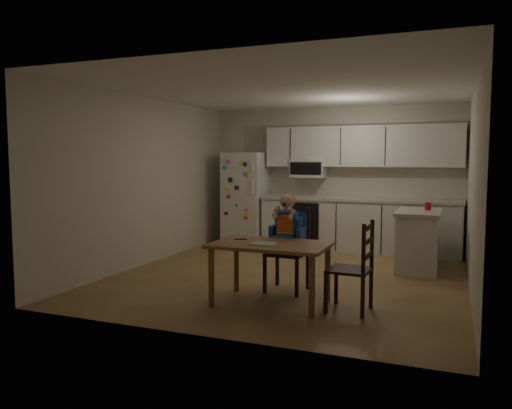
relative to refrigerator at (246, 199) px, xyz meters
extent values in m
cube|color=brown|center=(1.55, -2.15, -0.85)|extent=(4.50, 5.00, 0.01)
cube|color=beige|center=(1.55, 0.35, 0.40)|extent=(4.50, 0.02, 2.50)
cube|color=beige|center=(-0.70, -2.15, 0.40)|extent=(0.02, 5.00, 2.50)
cube|color=beige|center=(3.80, -2.15, 0.40)|extent=(0.02, 5.00, 2.50)
cube|color=white|center=(1.55, -2.15, 1.65)|extent=(4.50, 5.00, 0.01)
cube|color=silver|center=(0.00, 0.00, 0.00)|extent=(0.72, 0.70, 1.70)
cube|color=silver|center=(2.08, 0.05, -0.42)|extent=(3.34, 0.60, 0.86)
cube|color=beige|center=(2.08, 0.04, 0.04)|extent=(3.37, 0.62, 0.05)
cube|color=black|center=(1.16, -0.26, -0.42)|extent=(0.60, 0.02, 0.80)
cube|color=silver|center=(2.08, 0.18, 0.95)|extent=(3.34, 0.34, 0.70)
cube|color=silver|center=(1.16, 0.15, 0.57)|extent=(0.60, 0.38, 0.33)
cube|color=silver|center=(3.14, -1.07, -0.45)|extent=(0.55, 1.10, 0.80)
cube|color=beige|center=(3.14, -1.07, -0.02)|extent=(0.60, 1.15, 0.05)
cylinder|color=#B40F22|center=(3.25, -0.96, 0.06)|extent=(0.09, 0.09, 0.11)
cube|color=brown|center=(1.75, -3.48, -0.20)|extent=(1.25, 0.81, 0.04)
cylinder|color=brown|center=(1.20, -3.81, -0.53)|extent=(0.06, 0.06, 0.64)
cylinder|color=brown|center=(1.20, -3.15, -0.53)|extent=(0.06, 0.06, 0.64)
cylinder|color=brown|center=(2.31, -3.81, -0.53)|extent=(0.06, 0.06, 0.64)
cylinder|color=brown|center=(2.31, -3.15, -0.53)|extent=(0.06, 0.06, 0.64)
cube|color=#B4B4BA|center=(1.71, -3.57, -0.17)|extent=(0.27, 0.23, 0.01)
cylinder|color=#214DAB|center=(1.35, -3.39, -0.17)|extent=(0.12, 0.06, 0.02)
cube|color=black|center=(1.75, -2.91, -0.39)|extent=(0.46, 0.46, 0.03)
cube|color=black|center=(1.54, -3.10, -0.63)|extent=(0.04, 0.04, 0.44)
cube|color=black|center=(1.56, -2.70, -0.63)|extent=(0.04, 0.04, 0.44)
cube|color=black|center=(1.94, -3.12, -0.63)|extent=(0.04, 0.04, 0.44)
cube|color=black|center=(1.96, -2.72, -0.63)|extent=(0.04, 0.04, 0.44)
cube|color=black|center=(1.76, -2.71, -0.11)|extent=(0.44, 0.06, 0.53)
cube|color=#214DAB|center=(1.75, -2.91, -0.32)|extent=(0.41, 0.37, 0.11)
cube|color=#214DAB|center=(1.76, -2.76, -0.09)|extent=(0.40, 0.08, 0.36)
cube|color=#6895F1|center=(1.75, -2.93, -0.26)|extent=(0.32, 0.28, 0.02)
cube|color=#1D5EA0|center=(1.75, -2.90, -0.03)|extent=(0.24, 0.16, 0.27)
cube|color=#F03730|center=(1.75, -2.97, -0.04)|extent=(0.20, 0.02, 0.21)
sphere|color=beige|center=(1.75, -2.91, 0.23)|extent=(0.19, 0.19, 0.18)
ellipsoid|color=olive|center=(1.75, -2.91, 0.25)|extent=(0.19, 0.17, 0.15)
cube|color=black|center=(2.60, -3.43, -0.41)|extent=(0.45, 0.45, 0.03)
cube|color=black|center=(2.43, -3.23, -0.64)|extent=(0.04, 0.04, 0.42)
cube|color=black|center=(2.80, -3.25, -0.64)|extent=(0.04, 0.04, 0.42)
cube|color=black|center=(2.40, -3.61, -0.64)|extent=(0.04, 0.04, 0.42)
cube|color=black|center=(2.78, -3.63, -0.64)|extent=(0.04, 0.04, 0.42)
cube|color=black|center=(2.79, -3.44, -0.15)|extent=(0.06, 0.42, 0.50)
camera|label=1|loc=(3.57, -8.51, 0.73)|focal=35.00mm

